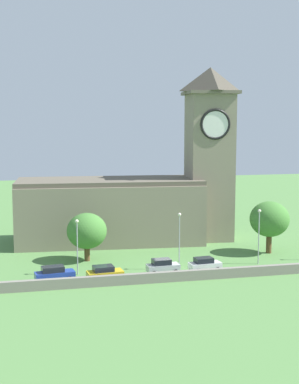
# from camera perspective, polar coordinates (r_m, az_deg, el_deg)

# --- Properties ---
(ground_plane) EXTENTS (200.00, 200.00, 0.00)m
(ground_plane) POSITION_cam_1_polar(r_m,az_deg,el_deg) (85.06, -0.91, -5.51)
(ground_plane) COLOR #517F42
(church) EXTENTS (35.13, 13.69, 27.53)m
(church) POSITION_cam_1_polar(r_m,az_deg,el_deg) (86.21, -1.13, -0.19)
(church) COLOR gray
(church) RESTS_ON ground
(quay_barrier) EXTENTS (46.22, 0.70, 1.23)m
(quay_barrier) POSITION_cam_1_polar(r_m,az_deg,el_deg) (65.75, 2.76, -8.84)
(quay_barrier) COLOR gray
(quay_barrier) RESTS_ON ground
(car_blue) EXTENTS (4.87, 2.56, 1.90)m
(car_blue) POSITION_cam_1_polar(r_m,az_deg,el_deg) (66.44, -9.99, -8.47)
(car_blue) COLOR #233D9E
(car_blue) RESTS_ON ground
(car_yellow) EXTENTS (4.48, 2.63, 1.80)m
(car_yellow) POSITION_cam_1_polar(r_m,az_deg,el_deg) (66.20, -4.74, -8.48)
(car_yellow) COLOR gold
(car_yellow) RESTS_ON ground
(car_silver) EXTENTS (4.14, 2.19, 1.93)m
(car_silver) POSITION_cam_1_polar(r_m,az_deg,el_deg) (68.64, 1.39, -7.83)
(car_silver) COLOR silver
(car_silver) RESTS_ON ground
(car_white) EXTENTS (4.21, 2.32, 1.82)m
(car_white) POSITION_cam_1_polar(r_m,az_deg,el_deg) (70.12, 5.83, -7.58)
(car_white) COLOR silver
(car_white) RESTS_ON ground
(streetlamp_west_mid) EXTENTS (0.44, 0.44, 7.02)m
(streetlamp_west_mid) POSITION_cam_1_polar(r_m,az_deg,el_deg) (67.97, -7.62, -4.82)
(streetlamp_west_mid) COLOR #9EA0A5
(streetlamp_west_mid) RESTS_ON ground
(streetlamp_central) EXTENTS (0.44, 0.44, 7.45)m
(streetlamp_central) POSITION_cam_1_polar(r_m,az_deg,el_deg) (69.74, 3.16, -4.25)
(streetlamp_central) COLOR #9EA0A5
(streetlamp_central) RESTS_ON ground
(streetlamp_east_mid) EXTENTS (0.44, 0.44, 7.45)m
(streetlamp_east_mid) POSITION_cam_1_polar(r_m,az_deg,el_deg) (73.86, 11.45, -3.73)
(streetlamp_east_mid) COLOR #9EA0A5
(streetlamp_east_mid) RESTS_ON ground
(tree_churchyard) EXTENTS (5.47, 5.47, 6.65)m
(tree_churchyard) POSITION_cam_1_polar(r_m,az_deg,el_deg) (74.69, -6.62, -4.10)
(tree_churchyard) COLOR brown
(tree_churchyard) RESTS_ON ground
(tree_riverside_east) EXTENTS (5.72, 5.72, 7.60)m
(tree_riverside_east) POSITION_cam_1_polar(r_m,az_deg,el_deg) (80.34, 12.52, -2.82)
(tree_riverside_east) COLOR brown
(tree_riverside_east) RESTS_ON ground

